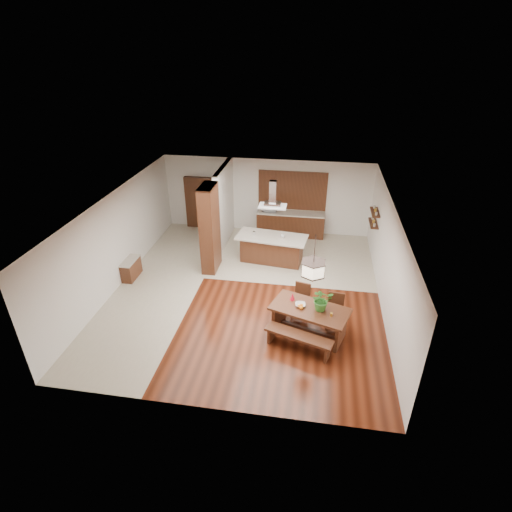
% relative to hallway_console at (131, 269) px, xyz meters
% --- Properties ---
extents(room_shell, '(9.00, 9.04, 2.92)m').
position_rel_hallway_console_xyz_m(room_shell, '(3.81, -0.20, 1.75)').
color(room_shell, '#3B160A').
rests_on(room_shell, ground).
extents(tile_hallway, '(2.50, 9.00, 0.01)m').
position_rel_hallway_console_xyz_m(tile_hallway, '(1.06, -0.20, -0.31)').
color(tile_hallway, beige).
rests_on(tile_hallway, ground).
extents(tile_kitchen, '(5.50, 4.00, 0.01)m').
position_rel_hallway_console_xyz_m(tile_kitchen, '(5.06, 2.30, -0.31)').
color(tile_kitchen, beige).
rests_on(tile_kitchen, ground).
extents(soffit_band, '(8.00, 9.00, 0.02)m').
position_rel_hallway_console_xyz_m(soffit_band, '(3.81, -0.20, 2.57)').
color(soffit_band, '#3B1D0E').
rests_on(soffit_band, room_shell).
extents(partition_pier, '(0.45, 1.00, 2.90)m').
position_rel_hallway_console_xyz_m(partition_pier, '(2.41, 1.00, 1.14)').
color(partition_pier, '#33190E').
rests_on(partition_pier, ground).
extents(partition_stub, '(0.18, 2.40, 2.90)m').
position_rel_hallway_console_xyz_m(partition_stub, '(2.41, 3.10, 1.14)').
color(partition_stub, silver).
rests_on(partition_stub, ground).
extents(hallway_console, '(0.37, 0.88, 0.63)m').
position_rel_hallway_console_xyz_m(hallway_console, '(0.00, 0.00, 0.00)').
color(hallway_console, '#33190E').
rests_on(hallway_console, ground).
extents(hallway_doorway, '(1.10, 0.20, 2.10)m').
position_rel_hallway_console_xyz_m(hallway_doorway, '(1.11, 4.20, 0.74)').
color(hallway_doorway, '#33190E').
rests_on(hallway_doorway, ground).
extents(rear_counter, '(2.60, 0.62, 0.95)m').
position_rel_hallway_console_xyz_m(rear_counter, '(4.81, 4.00, 0.16)').
color(rear_counter, '#33190E').
rests_on(rear_counter, ground).
extents(kitchen_window, '(2.60, 0.08, 1.50)m').
position_rel_hallway_console_xyz_m(kitchen_window, '(4.81, 4.26, 1.44)').
color(kitchen_window, brown).
rests_on(kitchen_window, room_shell).
extents(shelf_lower, '(0.26, 0.90, 0.04)m').
position_rel_hallway_console_xyz_m(shelf_lower, '(7.68, 2.40, 1.08)').
color(shelf_lower, '#33190E').
rests_on(shelf_lower, room_shell).
extents(shelf_upper, '(0.26, 0.90, 0.04)m').
position_rel_hallway_console_xyz_m(shelf_upper, '(7.68, 2.40, 1.49)').
color(shelf_upper, '#33190E').
rests_on(shelf_upper, room_shell).
extents(dining_table, '(2.17, 1.55, 0.82)m').
position_rel_hallway_console_xyz_m(dining_table, '(5.78, -1.93, 0.28)').
color(dining_table, '#33190E').
rests_on(dining_table, ground).
extents(dining_bench, '(1.75, 0.90, 0.48)m').
position_rel_hallway_console_xyz_m(dining_bench, '(5.55, -2.60, -0.07)').
color(dining_bench, '#33190E').
rests_on(dining_bench, ground).
extents(dining_chair_left, '(0.52, 0.52, 0.99)m').
position_rel_hallway_console_xyz_m(dining_chair_left, '(5.50, -1.21, 0.18)').
color(dining_chair_left, '#33190E').
rests_on(dining_chair_left, ground).
extents(dining_chair_right, '(0.47, 0.47, 0.96)m').
position_rel_hallway_console_xyz_m(dining_chair_right, '(6.43, -1.52, 0.17)').
color(dining_chair_right, '#33190E').
rests_on(dining_chair_right, ground).
extents(pendant_lantern, '(0.64, 0.64, 1.31)m').
position_rel_hallway_console_xyz_m(pendant_lantern, '(5.78, -1.93, 1.93)').
color(pendant_lantern, beige).
rests_on(pendant_lantern, room_shell).
extents(foliage_plant, '(0.64, 0.59, 0.59)m').
position_rel_hallway_console_xyz_m(foliage_plant, '(6.05, -1.94, 0.79)').
color(foliage_plant, '#307226').
rests_on(foliage_plant, dining_table).
extents(fruit_bowl, '(0.28, 0.28, 0.06)m').
position_rel_hallway_console_xyz_m(fruit_bowl, '(5.53, -1.87, 0.53)').
color(fruit_bowl, beige).
rests_on(fruit_bowl, dining_table).
extents(napkin_cone, '(0.16, 0.16, 0.20)m').
position_rel_hallway_console_xyz_m(napkin_cone, '(5.30, -1.63, 0.60)').
color(napkin_cone, red).
rests_on(napkin_cone, dining_table).
extents(gold_ornament, '(0.07, 0.07, 0.09)m').
position_rel_hallway_console_xyz_m(gold_ornament, '(6.31, -2.18, 0.55)').
color(gold_ornament, gold).
rests_on(gold_ornament, dining_table).
extents(kitchen_island, '(2.47, 1.30, 0.98)m').
position_rel_hallway_console_xyz_m(kitchen_island, '(4.34, 1.77, 0.19)').
color(kitchen_island, '#33190E').
rests_on(kitchen_island, ground).
extents(range_hood, '(0.90, 0.55, 0.87)m').
position_rel_hallway_console_xyz_m(range_hood, '(4.34, 1.78, 2.15)').
color(range_hood, silver).
rests_on(range_hood, room_shell).
extents(island_cup, '(0.18, 0.18, 0.11)m').
position_rel_hallway_console_xyz_m(island_cup, '(4.71, 1.70, 0.71)').
color(island_cup, white).
rests_on(island_cup, kitchen_island).
extents(microwave, '(0.56, 0.39, 0.30)m').
position_rel_hallway_console_xyz_m(microwave, '(3.98, 4.01, 0.79)').
color(microwave, silver).
rests_on(microwave, rear_counter).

